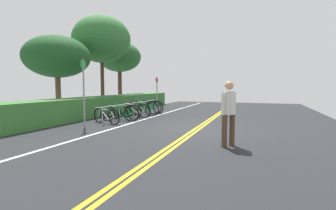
# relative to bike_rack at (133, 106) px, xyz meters

# --- Properties ---
(ground_plane) EXTENTS (29.54, 10.86, 0.05)m
(ground_plane) POSITION_rel_bike_rack_xyz_m (-1.87, -3.73, -0.57)
(ground_plane) COLOR #232628
(centre_line_yellow_inner) EXTENTS (26.59, 0.10, 0.00)m
(centre_line_yellow_inner) POSITION_rel_bike_rack_xyz_m (-1.87, -3.81, -0.54)
(centre_line_yellow_inner) COLOR gold
(centre_line_yellow_inner) RESTS_ON ground_plane
(centre_line_yellow_outer) EXTENTS (26.59, 0.10, 0.00)m
(centre_line_yellow_outer) POSITION_rel_bike_rack_xyz_m (-1.87, -3.65, -0.54)
(centre_line_yellow_outer) COLOR gold
(centre_line_yellow_outer) RESTS_ON ground_plane
(bike_lane_stripe_white) EXTENTS (26.59, 0.12, 0.00)m
(bike_lane_stripe_white) POSITION_rel_bike_rack_xyz_m (-1.87, -0.83, -0.54)
(bike_lane_stripe_white) COLOR white
(bike_lane_stripe_white) RESTS_ON ground_plane
(bike_rack) EXTENTS (5.31, 0.05, 0.73)m
(bike_rack) POSITION_rel_bike_rack_xyz_m (0.00, 0.00, 0.00)
(bike_rack) COLOR #9EA0A5
(bike_rack) RESTS_ON ground_plane
(bicycle_0) EXTENTS (0.64, 1.58, 0.68)m
(bicycle_0) POSITION_rel_bike_rack_xyz_m (-2.19, 0.11, -0.22)
(bicycle_0) COLOR black
(bicycle_0) RESTS_ON ground_plane
(bicycle_1) EXTENTS (0.54, 1.77, 0.72)m
(bicycle_1) POSITION_rel_bike_rack_xyz_m (-1.35, -0.02, -0.20)
(bicycle_1) COLOR black
(bicycle_1) RESTS_ON ground_plane
(bicycle_2) EXTENTS (0.46, 1.70, 0.74)m
(bicycle_2) POSITION_rel_bike_rack_xyz_m (-0.76, 0.09, -0.20)
(bicycle_2) COLOR black
(bicycle_2) RESTS_ON ground_plane
(bicycle_3) EXTENTS (0.46, 1.74, 0.72)m
(bicycle_3) POSITION_rel_bike_rack_xyz_m (0.05, -0.04, -0.21)
(bicycle_3) COLOR black
(bicycle_3) RESTS_ON ground_plane
(bicycle_4) EXTENTS (0.56, 1.76, 0.76)m
(bicycle_4) POSITION_rel_bike_rack_xyz_m (0.76, -0.12, -0.18)
(bicycle_4) COLOR black
(bicycle_4) RESTS_ON ground_plane
(bicycle_5) EXTENTS (0.69, 1.72, 0.79)m
(bicycle_5) POSITION_rel_bike_rack_xyz_m (1.45, 0.04, -0.17)
(bicycle_5) COLOR black
(bicycle_5) RESTS_ON ground_plane
(bicycle_6) EXTENTS (0.68, 1.72, 0.77)m
(bicycle_6) POSITION_rel_bike_rack_xyz_m (2.20, -0.00, -0.18)
(bicycle_6) COLOR black
(bicycle_6) RESTS_ON ground_plane
(pedestrian) EXTENTS (0.41, 0.33, 1.68)m
(pedestrian) POSITION_rel_bike_rack_xyz_m (-4.53, -5.08, 0.42)
(pedestrian) COLOR #4C3826
(pedestrian) RESTS_ON ground_plane
(sign_post_near) EXTENTS (0.36, 0.09, 2.52)m
(sign_post_near) POSITION_rel_bike_rack_xyz_m (-3.41, 0.24, 0.96)
(sign_post_near) COLOR gray
(sign_post_near) RESTS_ON ground_plane
(sign_post_far) EXTENTS (0.36, 0.06, 2.08)m
(sign_post_far) POSITION_rel_bike_rack_xyz_m (2.94, -0.05, 0.72)
(sign_post_far) COLOR gray
(sign_post_far) RESTS_ON ground_plane
(hedge_backdrop) EXTENTS (14.26, 1.39, 0.97)m
(hedge_backdrop) POSITION_rel_bike_rack_xyz_m (1.50, 2.27, -0.06)
(hedge_backdrop) COLOR #387533
(hedge_backdrop) RESTS_ON ground_plane
(tree_mid) EXTENTS (3.36, 3.36, 4.13)m
(tree_mid) POSITION_rel_bike_rack_xyz_m (-0.58, 4.08, 2.50)
(tree_mid) COLOR brown
(tree_mid) RESTS_ON ground_plane
(tree_far_right) EXTENTS (3.57, 3.57, 5.86)m
(tree_far_right) POSITION_rel_bike_rack_xyz_m (2.54, 3.49, 3.87)
(tree_far_right) COLOR #473323
(tree_far_right) RESTS_ON ground_plane
(tree_extra) EXTENTS (3.24, 3.24, 4.86)m
(tree_extra) POSITION_rel_bike_rack_xyz_m (5.97, 4.26, 3.17)
(tree_extra) COLOR #473323
(tree_extra) RESTS_ON ground_plane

